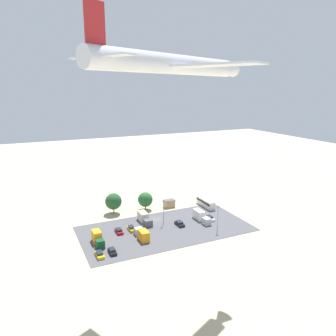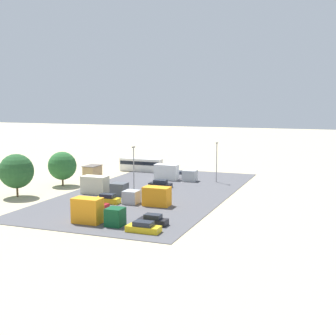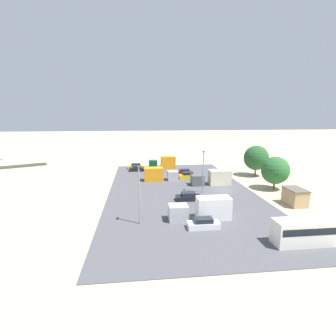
{
  "view_description": "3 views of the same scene",
  "coord_description": "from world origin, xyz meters",
  "px_view_note": "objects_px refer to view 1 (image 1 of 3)",
  "views": [
    {
      "loc": [
        41.49,
        100.08,
        45.29
      ],
      "look_at": [
        6.92,
        25.51,
        25.16
      ],
      "focal_mm": 35.0,
      "sensor_mm": 36.0,
      "label": 1
    },
    {
      "loc": [
        77.93,
        41.72,
        17.18
      ],
      "look_at": [
        -2.22,
        11.11,
        4.46
      ],
      "focal_mm": 50.0,
      "sensor_mm": 36.0,
      "label": 2
    },
    {
      "loc": [
        -49.63,
        17.08,
        15.23
      ],
      "look_at": [
        5.61,
        10.71,
        3.8
      ],
      "focal_mm": 28.0,
      "sensor_mm": 36.0,
      "label": 3
    }
  ],
  "objects_px": {
    "shed_building": "(169,203)",
    "airplane": "(176,64)",
    "parked_car_3": "(131,229)",
    "parked_truck_2": "(98,238)",
    "parked_car_5": "(210,218)",
    "parked_truck_0": "(144,218)",
    "parked_car_0": "(112,251)",
    "bus": "(206,202)",
    "parked_car_1": "(119,231)",
    "parked_truck_3": "(142,234)",
    "parked_car_4": "(100,254)",
    "parked_truck_1": "(201,216)",
    "parked_car_2": "(180,224)"
  },
  "relations": [
    {
      "from": "bus",
      "to": "parked_car_1",
      "type": "relative_size",
      "value": 2.42
    },
    {
      "from": "bus",
      "to": "parked_car_0",
      "type": "relative_size",
      "value": 2.53
    },
    {
      "from": "parked_car_5",
      "to": "parked_truck_3",
      "type": "xyz_separation_m",
      "value": [
        26.77,
        3.89,
        0.8
      ]
    },
    {
      "from": "shed_building",
      "to": "airplane",
      "type": "distance_m",
      "value": 73.77
    },
    {
      "from": "parked_car_0",
      "to": "shed_building",
      "type": "bearing_deg",
      "value": -138.35
    },
    {
      "from": "parked_car_2",
      "to": "parked_truck_1",
      "type": "distance_m",
      "value": 8.78
    },
    {
      "from": "parked_car_3",
      "to": "parked_car_4",
      "type": "height_order",
      "value": "parked_car_3"
    },
    {
      "from": "parked_car_3",
      "to": "parked_car_4",
      "type": "distance_m",
      "value": 18.34
    },
    {
      "from": "parked_car_0",
      "to": "parked_truck_0",
      "type": "bearing_deg",
      "value": -133.65
    },
    {
      "from": "parked_car_0",
      "to": "parked_truck_2",
      "type": "height_order",
      "value": "parked_truck_2"
    },
    {
      "from": "parked_car_0",
      "to": "airplane",
      "type": "height_order",
      "value": "airplane"
    },
    {
      "from": "parked_car_3",
      "to": "parked_truck_2",
      "type": "distance_m",
      "value": 12.95
    },
    {
      "from": "parked_car_4",
      "to": "shed_building",
      "type": "bearing_deg",
      "value": 38.63
    },
    {
      "from": "parked_car_0",
      "to": "parked_car_5",
      "type": "relative_size",
      "value": 0.93
    },
    {
      "from": "parked_car_1",
      "to": "bus",
      "type": "bearing_deg",
      "value": -166.55
    },
    {
      "from": "parked_car_1",
      "to": "parked_truck_2",
      "type": "distance_m",
      "value": 9.12
    },
    {
      "from": "shed_building",
      "to": "parked_car_3",
      "type": "height_order",
      "value": "shed_building"
    },
    {
      "from": "bus",
      "to": "parked_car_5",
      "type": "relative_size",
      "value": 2.35
    },
    {
      "from": "shed_building",
      "to": "bus",
      "type": "distance_m",
      "value": 14.33
    },
    {
      "from": "parked_car_1",
      "to": "parked_truck_0",
      "type": "distance_m",
      "value": 11.4
    },
    {
      "from": "parked_car_3",
      "to": "parked_truck_1",
      "type": "xyz_separation_m",
      "value": [
        -24.81,
        2.4,
        0.85
      ]
    },
    {
      "from": "parked_truck_3",
      "to": "parked_truck_1",
      "type": "bearing_deg",
      "value": 11.2
    },
    {
      "from": "shed_building",
      "to": "parked_car_2",
      "type": "relative_size",
      "value": 1.0
    },
    {
      "from": "parked_car_2",
      "to": "parked_car_3",
      "type": "xyz_separation_m",
      "value": [
        16.09,
        -3.0,
        0.03
      ]
    },
    {
      "from": "bus",
      "to": "parked_car_4",
      "type": "relative_size",
      "value": 2.28
    },
    {
      "from": "parked_truck_1",
      "to": "parked_truck_0",
      "type": "bearing_deg",
      "value": -20.29
    },
    {
      "from": "parked_car_4",
      "to": "parked_truck_3",
      "type": "distance_m",
      "value": 15.58
    },
    {
      "from": "parked_car_1",
      "to": "parked_truck_1",
      "type": "distance_m",
      "value": 29.13
    },
    {
      "from": "parked_car_2",
      "to": "parked_truck_3",
      "type": "xyz_separation_m",
      "value": [
        14.94,
        4.08,
        0.8
      ]
    },
    {
      "from": "parked_truck_3",
      "to": "parked_car_5",
      "type": "bearing_deg",
      "value": 8.26
    },
    {
      "from": "parked_car_4",
      "to": "parked_car_1",
      "type": "bearing_deg",
      "value": 53.34
    },
    {
      "from": "parked_car_4",
      "to": "parked_truck_2",
      "type": "distance_m",
      "value": 8.06
    },
    {
      "from": "shed_building",
      "to": "parked_car_0",
      "type": "xyz_separation_m",
      "value": [
        30.26,
        26.91,
        -0.76
      ]
    },
    {
      "from": "parked_car_2",
      "to": "parked_truck_0",
      "type": "xyz_separation_m",
      "value": [
        9.89,
        -7.48,
        0.86
      ]
    },
    {
      "from": "parked_car_5",
      "to": "parked_truck_0",
      "type": "bearing_deg",
      "value": 160.55
    },
    {
      "from": "parked_car_4",
      "to": "parked_truck_2",
      "type": "height_order",
      "value": "parked_truck_2"
    },
    {
      "from": "parked_car_3",
      "to": "airplane",
      "type": "bearing_deg",
      "value": -93.23
    },
    {
      "from": "parked_truck_0",
      "to": "parked_truck_2",
      "type": "relative_size",
      "value": 1.16
    },
    {
      "from": "parked_car_0",
      "to": "parked_truck_2",
      "type": "bearing_deg",
      "value": -73.47
    },
    {
      "from": "bus",
      "to": "parked_car_5",
      "type": "distance_m",
      "value": 13.49
    },
    {
      "from": "parked_car_0",
      "to": "parked_truck_1",
      "type": "height_order",
      "value": "parked_truck_1"
    },
    {
      "from": "parked_car_0",
      "to": "parked_truck_1",
      "type": "xyz_separation_m",
      "value": [
        -34.6,
        -9.89,
        0.87
      ]
    },
    {
      "from": "parked_car_0",
      "to": "parked_truck_0",
      "type": "height_order",
      "value": "parked_truck_0"
    },
    {
      "from": "parked_car_5",
      "to": "parked_truck_3",
      "type": "bearing_deg",
      "value": -171.74
    },
    {
      "from": "parked_car_2",
      "to": "parked_truck_2",
      "type": "height_order",
      "value": "parked_truck_2"
    },
    {
      "from": "parked_truck_0",
      "to": "parked_truck_3",
      "type": "relative_size",
      "value": 1.1
    },
    {
      "from": "parked_car_1",
      "to": "parked_truck_0",
      "type": "xyz_separation_m",
      "value": [
        -10.42,
        -4.55,
        0.88
      ]
    },
    {
      "from": "parked_car_2",
      "to": "parked_truck_2",
      "type": "relative_size",
      "value": 0.59
    },
    {
      "from": "parked_car_2",
      "to": "parked_car_4",
      "type": "bearing_deg",
      "value": 17.77
    },
    {
      "from": "parked_car_5",
      "to": "parked_truck_0",
      "type": "distance_m",
      "value": 23.06
    }
  ]
}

